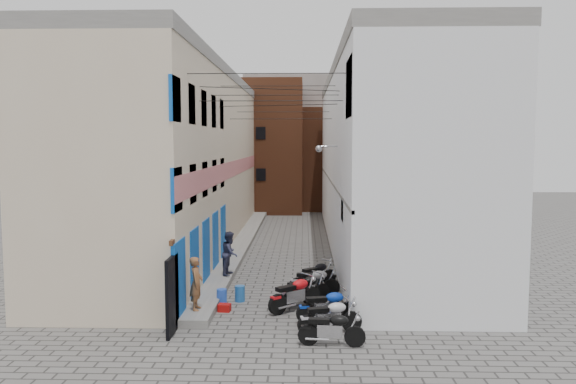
# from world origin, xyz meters

# --- Properties ---
(ground) EXTENTS (90.00, 90.00, 0.00)m
(ground) POSITION_xyz_m (0.00, 0.00, 0.00)
(ground) COLOR #5F5C59
(ground) RESTS_ON ground
(plinth) EXTENTS (0.90, 26.00, 0.25)m
(plinth) POSITION_xyz_m (-2.05, 13.00, 0.12)
(plinth) COLOR slate
(plinth) RESTS_ON ground
(building_left) EXTENTS (5.10, 27.00, 9.00)m
(building_left) POSITION_xyz_m (-4.98, 12.95, 4.50)
(building_left) COLOR beige
(building_left) RESTS_ON ground
(building_right) EXTENTS (5.94, 26.00, 9.00)m
(building_right) POSITION_xyz_m (5.00, 13.00, 4.51)
(building_right) COLOR white
(building_right) RESTS_ON ground
(building_far_brick_left) EXTENTS (6.00, 6.00, 10.00)m
(building_far_brick_left) POSITION_xyz_m (-2.00, 28.00, 5.00)
(building_far_brick_left) COLOR brown
(building_far_brick_left) RESTS_ON ground
(building_far_brick_right) EXTENTS (5.00, 6.00, 8.00)m
(building_far_brick_right) POSITION_xyz_m (3.00, 30.00, 4.00)
(building_far_brick_right) COLOR brown
(building_far_brick_right) RESTS_ON ground
(building_far_concrete) EXTENTS (8.00, 5.00, 11.00)m
(building_far_concrete) POSITION_xyz_m (0.00, 34.00, 5.50)
(building_far_concrete) COLOR slate
(building_far_concrete) RESTS_ON ground
(far_shopfront) EXTENTS (2.00, 0.30, 2.40)m
(far_shopfront) POSITION_xyz_m (0.00, 25.20, 1.20)
(far_shopfront) COLOR black
(far_shopfront) RESTS_ON ground
(overhead_wires) EXTENTS (5.80, 13.02, 1.32)m
(overhead_wires) POSITION_xyz_m (0.00, 7.64, 7.12)
(overhead_wires) COLOR black
(overhead_wires) RESTS_ON ground
(motorcycle_a) EXTENTS (1.83, 0.72, 1.04)m
(motorcycle_a) POSITION_xyz_m (1.90, -1.23, 0.52)
(motorcycle_a) COLOR black
(motorcycle_a) RESTS_ON ground
(motorcycle_b) EXTENTS (1.96, 1.06, 1.08)m
(motorcycle_b) POSITION_xyz_m (1.90, -0.28, 0.54)
(motorcycle_b) COLOR #B1B0B5
(motorcycle_b) RESTS_ON ground
(motorcycle_c) EXTENTS (2.01, 1.01, 1.12)m
(motorcycle_c) POSITION_xyz_m (1.88, 0.70, 0.56)
(motorcycle_c) COLOR #0B31A9
(motorcycle_c) RESTS_ON ground
(motorcycle_d) EXTENTS (1.99, 1.86, 1.20)m
(motorcycle_d) POSITION_xyz_m (0.88, 1.88, 0.60)
(motorcycle_d) COLOR red
(motorcycle_d) RESTS_ON ground
(motorcycle_e) EXTENTS (1.90, 1.56, 1.10)m
(motorcycle_e) POSITION_xyz_m (1.22, 2.67, 0.55)
(motorcycle_e) COLOR black
(motorcycle_e) RESTS_ON ground
(motorcycle_f) EXTENTS (1.87, 0.76, 1.05)m
(motorcycle_f) POSITION_xyz_m (1.53, 3.80, 0.53)
(motorcycle_f) COLOR #A3A2A6
(motorcycle_f) RESTS_ON ground
(motorcycle_g) EXTENTS (1.78, 1.63, 1.06)m
(motorcycle_g) POSITION_xyz_m (1.64, 4.79, 0.53)
(motorcycle_g) COLOR black
(motorcycle_g) RESTS_ON ground
(person_a) EXTENTS (0.40, 0.61, 1.64)m
(person_a) POSITION_xyz_m (-2.13, 1.07, 1.07)
(person_a) COLOR brown
(person_a) RESTS_ON plinth
(person_b) EXTENTS (0.74, 0.90, 1.68)m
(person_b) POSITION_xyz_m (-1.70, 5.65, 1.09)
(person_b) COLOR #31324A
(person_b) RESTS_ON plinth
(water_jug_near) EXTENTS (0.45, 0.45, 0.53)m
(water_jug_near) POSITION_xyz_m (-1.55, 2.41, 0.27)
(water_jug_near) COLOR blue
(water_jug_near) RESTS_ON ground
(water_jug_far) EXTENTS (0.35, 0.35, 0.53)m
(water_jug_far) POSITION_xyz_m (-1.00, 2.85, 0.27)
(water_jug_far) COLOR #215BA5
(water_jug_far) RESTS_ON ground
(red_crate) EXTENTS (0.41, 0.33, 0.24)m
(red_crate) POSITION_xyz_m (-1.36, 1.71, 0.12)
(red_crate) COLOR #A30D0B
(red_crate) RESTS_ON ground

